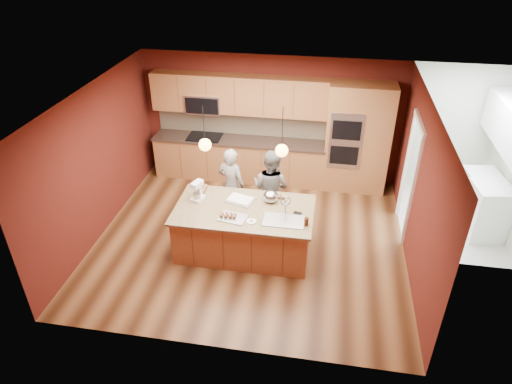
% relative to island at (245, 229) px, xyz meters
% --- Properties ---
extents(floor, '(5.50, 5.50, 0.00)m').
position_rel_island_xyz_m(floor, '(0.03, 0.34, -0.44)').
color(floor, '#402211').
rests_on(floor, ground).
extents(ceiling, '(5.50, 5.50, 0.00)m').
position_rel_island_xyz_m(ceiling, '(0.03, 0.34, 2.26)').
color(ceiling, silver).
rests_on(ceiling, ground).
extents(wall_back, '(5.50, 0.00, 5.50)m').
position_rel_island_xyz_m(wall_back, '(0.03, 2.84, 0.91)').
color(wall_back, '#4E1711').
rests_on(wall_back, ground).
extents(wall_front, '(5.50, 0.00, 5.50)m').
position_rel_island_xyz_m(wall_front, '(0.03, -2.16, 0.91)').
color(wall_front, '#4E1711').
rests_on(wall_front, ground).
extents(wall_left, '(0.00, 5.00, 5.00)m').
position_rel_island_xyz_m(wall_left, '(-2.72, 0.34, 0.91)').
color(wall_left, '#4E1711').
rests_on(wall_left, ground).
extents(wall_right, '(0.00, 5.00, 5.00)m').
position_rel_island_xyz_m(wall_right, '(2.78, 0.34, 0.91)').
color(wall_right, '#4E1711').
rests_on(wall_right, ground).
extents(cabinet_run, '(3.74, 0.64, 2.30)m').
position_rel_island_xyz_m(cabinet_run, '(-0.65, 2.58, 0.54)').
color(cabinet_run, olive).
rests_on(cabinet_run, floor).
extents(oven_column, '(1.30, 0.62, 2.30)m').
position_rel_island_xyz_m(oven_column, '(1.87, 2.53, 0.71)').
color(oven_column, olive).
rests_on(oven_column, floor).
extents(doorway_trim, '(0.08, 1.11, 2.20)m').
position_rel_island_xyz_m(doorway_trim, '(2.76, 1.14, 0.61)').
color(doorway_trim, white).
rests_on(doorway_trim, wall_right).
extents(pendant_left, '(0.20, 0.20, 0.80)m').
position_rel_island_xyz_m(pendant_left, '(-0.62, 0.00, 1.56)').
color(pendant_left, black).
rests_on(pendant_left, ceiling).
extents(pendant_right, '(0.20, 0.20, 0.80)m').
position_rel_island_xyz_m(pendant_right, '(0.59, 0.00, 1.56)').
color(pendant_right, black).
rests_on(pendant_right, ceiling).
extents(island, '(2.34, 1.31, 1.24)m').
position_rel_island_xyz_m(island, '(0.00, 0.00, 0.00)').
color(island, olive).
rests_on(island, floor).
extents(person_left, '(0.64, 0.52, 1.51)m').
position_rel_island_xyz_m(person_left, '(-0.43, 0.91, 0.31)').
color(person_left, black).
rests_on(person_left, floor).
extents(person_right, '(0.91, 0.82, 1.53)m').
position_rel_island_xyz_m(person_right, '(0.32, 0.91, 0.32)').
color(person_right, slate).
rests_on(person_right, floor).
extents(stand_mixer, '(0.25, 0.29, 0.35)m').
position_rel_island_xyz_m(stand_mixer, '(-0.86, 0.17, 0.57)').
color(stand_mixer, white).
rests_on(stand_mixer, island).
extents(sheet_cake, '(0.54, 0.46, 0.05)m').
position_rel_island_xyz_m(sheet_cake, '(-0.13, 0.24, 0.44)').
color(sheet_cake, silver).
rests_on(sheet_cake, island).
extents(cooling_rack, '(0.49, 0.39, 0.02)m').
position_rel_island_xyz_m(cooling_rack, '(-0.14, -0.30, 0.43)').
color(cooling_rack, '#B7B9BF').
rests_on(cooling_rack, island).
extents(mixing_bowl, '(0.26, 0.26, 0.22)m').
position_rel_island_xyz_m(mixing_bowl, '(0.39, 0.31, 0.52)').
color(mixing_bowl, '#B9BCC0').
rests_on(mixing_bowl, island).
extents(plate, '(0.16, 0.16, 0.01)m').
position_rel_island_xyz_m(plate, '(0.17, -0.34, 0.43)').
color(plate, white).
rests_on(plate, island).
extents(tumbler, '(0.07, 0.07, 0.14)m').
position_rel_island_xyz_m(tumbler, '(1.05, -0.29, 0.49)').
color(tumbler, '#3C1B0C').
rests_on(tumbler, island).
extents(phone, '(0.15, 0.11, 0.01)m').
position_rel_island_xyz_m(phone, '(0.89, 0.03, 0.42)').
color(phone, black).
rests_on(phone, island).
extents(cupcakes_left, '(0.16, 0.32, 0.07)m').
position_rel_island_xyz_m(cupcakes_left, '(-0.87, 0.44, 0.45)').
color(cupcakes_left, '#BD7B50').
rests_on(cupcakes_left, island).
extents(cupcakes_rack, '(0.29, 0.14, 0.07)m').
position_rel_island_xyz_m(cupcakes_rack, '(-0.22, -0.29, 0.47)').
color(cupcakes_rack, '#BD7B50').
rests_on(cupcakes_rack, island).
extents(cupcakes_right, '(0.14, 0.14, 0.06)m').
position_rel_island_xyz_m(cupcakes_right, '(0.56, 0.46, 0.45)').
color(cupcakes_right, '#BD7B50').
rests_on(cupcakes_right, island).
extents(washer, '(0.72, 0.74, 1.03)m').
position_rel_island_xyz_m(washer, '(4.22, 1.17, 0.08)').
color(washer, white).
rests_on(washer, floor).
extents(dryer, '(0.66, 0.68, 0.96)m').
position_rel_island_xyz_m(dryer, '(4.22, 1.82, 0.04)').
color(dryer, white).
rests_on(dryer, floor).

